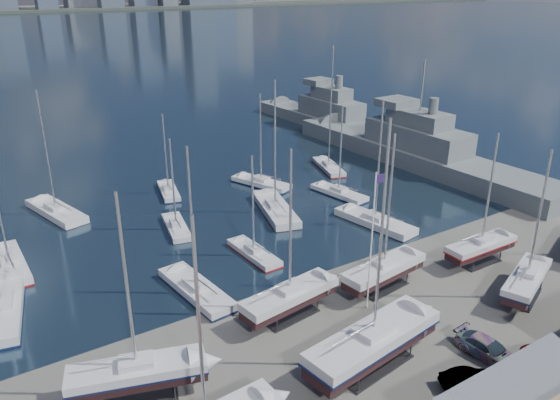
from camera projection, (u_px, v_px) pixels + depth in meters
ground at (373, 327)px, 47.44m from camera, size 1400.00×1400.00×0.00m
sailboat_cradle_0 at (137, 373)px, 38.82m from camera, size 10.20×5.62×15.89m
sailboat_cradle_2 at (290, 296)px, 48.17m from camera, size 9.83×3.89×15.64m
sailboat_cradle_3 at (373, 341)px, 41.85m from camera, size 12.73×5.04×19.71m
sailboat_cradle_4 at (384, 269)px, 52.67m from camera, size 9.74×3.74×15.54m
sailboat_cradle_5 at (527, 279)px, 51.05m from camera, size 9.30×5.54×14.64m
sailboat_cradle_6 at (481, 246)px, 57.46m from camera, size 8.76×2.60×14.23m
sailboat_moored_0 at (3, 311)px, 49.18m from camera, size 5.68×12.47×18.00m
sailboat_moored_1 at (10, 266)px, 56.92m from camera, size 2.95×10.26×15.31m
sailboat_moored_2 at (57, 213)px, 69.83m from camera, size 5.70×11.53×16.77m
sailboat_moored_3 at (196, 291)px, 52.29m from camera, size 3.85×10.54×15.42m
sailboat_moored_4 at (176, 228)px, 65.63m from camera, size 3.80×8.19×11.93m
sailboat_moored_5 at (169, 192)px, 76.84m from camera, size 4.06×8.31×11.97m
sailboat_moored_6 at (254, 254)px, 59.45m from camera, size 2.56×8.13×12.03m
sailboat_moored_7 at (275, 211)px, 70.48m from camera, size 6.48×12.30×17.89m
sailboat_moored_8 at (261, 184)px, 79.80m from camera, size 5.84×9.80×14.16m
sailboat_moored_9 at (375, 223)px, 66.95m from camera, size 4.69×11.10×16.24m
sailboat_moored_10 at (339, 194)px, 76.10m from camera, size 3.90×9.21×13.34m
sailboat_moored_11 at (329, 168)px, 86.63m from camera, size 5.13×9.38×13.51m
naval_ship_east at (416, 154)px, 88.93m from camera, size 9.82×50.91×18.56m
naval_ship_west at (330, 120)px, 110.54m from camera, size 8.98×42.21×17.77m
car_b at (469, 379)px, 40.21m from camera, size 4.41×3.06×1.38m
car_c at (552, 365)px, 41.65m from camera, size 3.55×5.39×1.38m
car_d at (488, 349)px, 43.40m from camera, size 2.67×5.53×1.55m
flagpole at (373, 232)px, 47.34m from camera, size 1.16×0.12×13.22m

